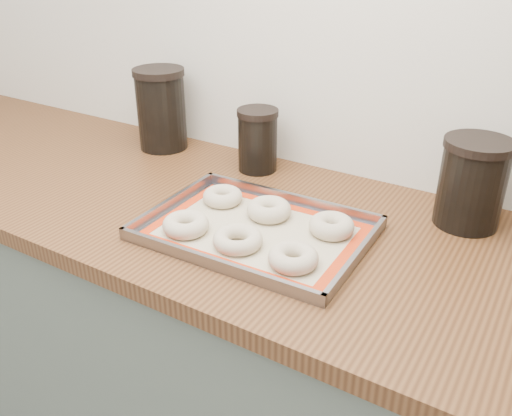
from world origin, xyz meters
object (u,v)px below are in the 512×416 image
Objects in this scene: bagel_back_left at (223,196)px; canister_right at (472,183)px; baking_tray at (256,230)px; bagel_back_mid at (269,210)px; bagel_front_left at (186,225)px; bagel_front_mid at (238,240)px; canister_left at (161,109)px; bagel_back_right at (331,226)px; bagel_front_right at (293,258)px; canister_mid at (258,140)px.

bagel_back_left is 0.55m from canister_right.
bagel_back_left reaches higher than baking_tray.
bagel_back_mid is 0.51× the size of canister_right.
bagel_front_left reaches higher than bagel_front_mid.
baking_tray is at bearing -30.36° from canister_left.
bagel_back_left is at bearing -179.80° from bagel_back_right.
canister_right is at bearing -0.94° from canister_left.
canister_left is (-0.50, 0.36, 0.10)m from bagel_front_mid.
baking_tray is 4.85× the size of bagel_front_right.
canister_right reaches higher than canister_mid.
baking_tray is 4.80× the size of bagel_front_left.
bagel_back_right is at bearing 2.00° from bagel_back_mid.
bagel_front_right is 0.50× the size of canister_right.
canister_right is (0.86, -0.01, -0.02)m from canister_left.
canister_left reaches higher than bagel_front_mid.
bagel_back_right reaches higher than bagel_front_right.
canister_right is at bearing 43.64° from bagel_front_mid.
bagel_back_right is at bearing 30.26° from bagel_front_left.
canister_right reaches higher than bagel_front_mid.
bagel_back_right is 0.39m from canister_mid.
bagel_front_right is at bearing -46.25° from bagel_back_mid.
canister_right is at bearing -1.81° from canister_mid.
canister_mid is at bearing 0.52° from canister_left.
canister_left is 1.20× the size of canister_right.
bagel_front_right is at bearing 1.26° from bagel_front_left.
bagel_front_mid is 0.62m from canister_left.
canister_left reaches higher than bagel_front_left.
bagel_back_left is at bearing -157.96° from canister_right.
baking_tray is 0.16m from bagel_back_right.
canister_mid is (-0.04, 0.22, 0.06)m from bagel_back_left.
baking_tray is 0.35m from canister_mid.
bagel_front_left is 0.59× the size of canister_mid.
canister_left reaches higher than bagel_back_left.
canister_left is (-0.36, 0.22, 0.09)m from bagel_back_left.
canister_left reaches higher than canister_right.
bagel_back_mid is at bearing 133.75° from bagel_front_right.
bagel_back_left is 0.48× the size of canister_right.
canister_mid reaches higher than bagel_back_right.
bagel_front_mid is at bearing -133.53° from bagel_back_right.
bagel_front_right reaches higher than baking_tray.
canister_left reaches higher than bagel_front_right.
canister_right is (0.50, 0.20, 0.08)m from bagel_back_left.
canister_mid is at bearing 145.14° from bagel_back_right.
baking_tray is 2.44× the size of canister_right.
bagel_back_right is (0.14, 0.15, 0.00)m from bagel_front_mid.
bagel_back_right reaches higher than baking_tray.
canister_left is (-0.37, 0.37, 0.09)m from bagel_front_left.
canister_mid is at bearing 120.88° from baking_tray.
bagel_front_right is 0.42× the size of canister_left.
baking_tray is 2.04× the size of canister_left.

